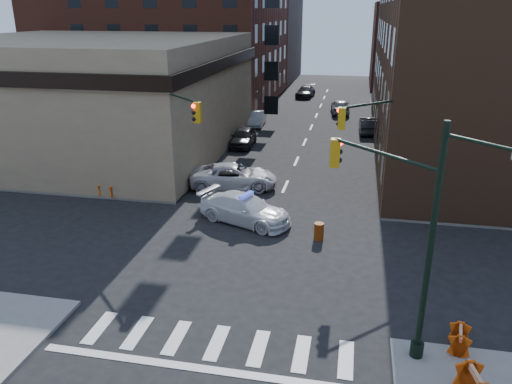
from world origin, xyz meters
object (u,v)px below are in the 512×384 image
at_px(barrel_road, 319,231).
at_px(barricade_nw_a, 181,183).
at_px(parked_car_wnear, 243,137).
at_px(barricade_se_a, 459,340).
at_px(parked_car_enear, 368,125).
at_px(barrel_bank, 198,182).
at_px(police_car, 245,209).
at_px(pickup, 234,176).
at_px(parked_car_wfar, 257,119).
at_px(pedestrian_a, 115,182).
at_px(pedestrian_b, 97,180).

distance_m(barrel_road, barricade_nw_a, 10.79).
bearing_deg(barricade_nw_a, parked_car_wnear, 79.24).
bearing_deg(barricade_se_a, parked_car_enear, 14.73).
height_order(parked_car_enear, barrel_bank, parked_car_enear).
bearing_deg(barrel_bank, police_car, -47.13).
bearing_deg(barrel_road, parked_car_wnear, 114.49).
bearing_deg(parked_car_enear, barrel_road, 81.50).
bearing_deg(parked_car_enear, pickup, 61.10).
distance_m(parked_car_wfar, barricade_se_a, 36.13).
xyz_separation_m(pickup, parked_car_wfar, (-2.20, 18.57, -0.08)).
height_order(pickup, parked_car_enear, pickup).
relative_size(pickup, pedestrian_a, 3.38).
bearing_deg(pedestrian_a, parked_car_wnear, 109.91).
bearing_deg(police_car, barricade_nw_a, 72.98).
height_order(pickup, barricade_se_a, pickup).
height_order(pedestrian_a, pedestrian_b, pedestrian_b).
relative_size(police_car, barricade_se_a, 4.96).
distance_m(barrel_bank, barricade_se_a, 19.59).
distance_m(pickup, barricade_nw_a, 3.47).
height_order(parked_car_wnear, barricade_nw_a, parked_car_wnear).
height_order(barrel_road, barricade_se_a, barricade_se_a).
distance_m(pickup, parked_car_wfar, 18.70).
relative_size(parked_car_enear, pedestrian_a, 2.74).
xyz_separation_m(police_car, pedestrian_a, (-8.84, 2.29, 0.22)).
bearing_deg(barricade_nw_a, barrel_bank, 20.63).
bearing_deg(pedestrian_a, parked_car_wfar, 118.33).
height_order(barrel_bank, barricade_nw_a, barrel_bank).
distance_m(parked_car_enear, barricade_nw_a, 22.34).
relative_size(pickup, barricade_se_a, 5.30).
bearing_deg(pickup, parked_car_enear, -37.75).
relative_size(parked_car_wnear, parked_car_enear, 0.99).
xyz_separation_m(parked_car_wnear, barricade_nw_a, (-1.44, -11.87, -0.21)).
height_order(pedestrian_a, barrel_road, pedestrian_a).
height_order(parked_car_wfar, barrel_road, parked_car_wfar).
distance_m(parked_car_wfar, pedestrian_a, 22.14).
relative_size(parked_car_wnear, pedestrian_a, 2.72).
bearing_deg(pedestrian_b, parked_car_enear, 28.25).
xyz_separation_m(police_car, pickup, (-1.96, 5.36, 0.02)).
xyz_separation_m(parked_car_wnear, barricade_se_a, (13.29, -25.39, -0.23)).
xyz_separation_m(barrel_bank, barricade_se_a, (13.73, -13.97, 0.03)).
bearing_deg(barrel_bank, barrel_road, -35.26).
relative_size(police_car, barrel_bank, 5.12).
xyz_separation_m(parked_car_enear, pedestrian_b, (-16.79, -20.66, 0.31)).
bearing_deg(barricade_se_a, barrel_road, 43.68).
bearing_deg(pedestrian_b, pedestrian_a, -18.32).
distance_m(pedestrian_a, barricade_se_a, 21.86).
distance_m(barrel_bank, barricade_nw_a, 1.10).
bearing_deg(parked_car_wnear, parked_car_wfar, 91.17).
bearing_deg(barricade_se_a, police_car, 55.15).
xyz_separation_m(pickup, parked_car_wnear, (-1.76, 10.54, -0.01)).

